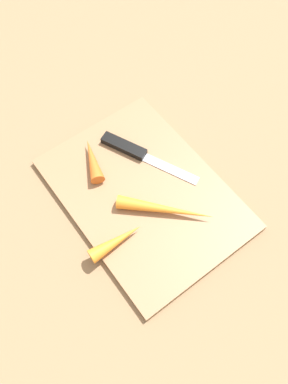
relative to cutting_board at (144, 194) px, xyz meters
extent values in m
plane|color=#8C6D4C|center=(0.00, 0.00, -0.01)|extent=(1.40, 1.40, 0.00)
cube|color=#99704C|center=(0.00, 0.00, 0.00)|extent=(0.36, 0.26, 0.01)
cube|color=#B7B7BC|center=(0.01, -0.07, 0.01)|extent=(0.11, 0.06, 0.00)
cube|color=black|center=(0.10, -0.03, 0.01)|extent=(0.09, 0.06, 0.01)
cone|color=orange|center=(-0.05, 0.10, 0.02)|extent=(0.03, 0.10, 0.03)
cone|color=orange|center=(0.11, 0.04, 0.02)|extent=(0.09, 0.06, 0.03)
cone|color=orange|center=(-0.05, -0.01, 0.02)|extent=(0.14, 0.13, 0.02)
camera|label=1|loc=(-0.25, 0.19, 0.62)|focal=35.80mm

